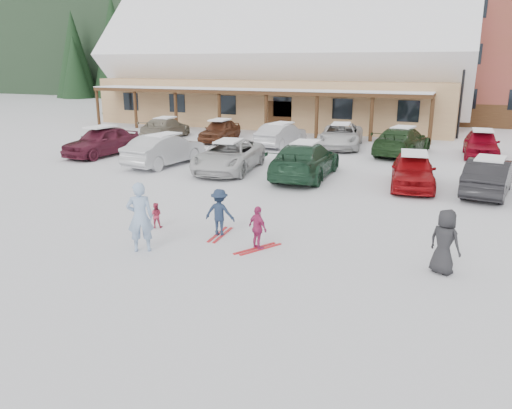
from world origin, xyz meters
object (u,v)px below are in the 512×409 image
at_px(toddler_red, 156,215).
at_px(parked_car_1, 165,150).
at_px(child_navy, 220,212).
at_px(adult_skier, 140,217).
at_px(parked_car_7, 166,128).
at_px(parked_car_0, 102,141).
at_px(parked_car_10, 341,136).
at_px(parked_car_9, 281,135).
at_px(lamp_post, 462,88).
at_px(bystander_dark, 445,242).
at_px(parked_car_12, 481,144).
at_px(day_lodge, 278,75).
at_px(child_magenta, 258,228).
at_px(parked_car_4, 413,170).
at_px(parked_car_8, 220,131).
at_px(parked_car_5, 488,177).
at_px(parked_car_3, 305,160).
at_px(parked_car_11, 402,141).
at_px(parked_car_2, 229,156).

bearing_deg(toddler_red, parked_car_1, -84.92).
distance_m(toddler_red, parked_car_1, 9.80).
bearing_deg(child_navy, adult_skier, 50.39).
bearing_deg(parked_car_7, parked_car_0, 85.04).
bearing_deg(parked_car_10, parked_car_9, -173.20).
height_order(adult_skier, parked_car_9, adult_skier).
height_order(lamp_post, adult_skier, lamp_post).
bearing_deg(bystander_dark, child_navy, 25.59).
distance_m(parked_car_7, parked_car_12, 19.26).
bearing_deg(parked_car_9, day_lodge, -61.51).
relative_size(day_lodge, child_magenta, 24.12).
height_order(bystander_dark, parked_car_4, bystander_dark).
height_order(lamp_post, parked_car_4, lamp_post).
xyz_separation_m(parked_car_8, parked_car_9, (4.29, -0.38, 0.01)).
bearing_deg(parked_car_9, parked_car_1, 73.79).
bearing_deg(parked_car_5, parked_car_1, 7.36).
xyz_separation_m(toddler_red, parked_car_3, (2.14, 8.38, 0.39)).
height_order(parked_car_9, parked_car_11, parked_car_11).
bearing_deg(parked_car_3, parked_car_7, -34.82).
height_order(parked_car_10, parked_car_12, parked_car_12).
bearing_deg(child_magenta, parked_car_3, -51.02).
xyz_separation_m(lamp_post, parked_car_3, (-5.86, -15.24, -2.51)).
bearing_deg(lamp_post, toddler_red, -108.73).
xyz_separation_m(lamp_post, parked_car_12, (1.31, -6.86, -2.57)).
distance_m(parked_car_7, parked_car_8, 3.91).
bearing_deg(parked_car_2, parked_car_5, -7.32).
distance_m(toddler_red, parked_car_8, 17.48).
relative_size(parked_car_7, parked_car_10, 0.93).
xyz_separation_m(adult_skier, bystander_dark, (7.49, 1.53, -0.15)).
relative_size(day_lodge, adult_skier, 15.39).
relative_size(parked_car_1, parked_car_4, 1.11).
bearing_deg(parked_car_7, parked_car_9, 171.55).
bearing_deg(parked_car_4, lamp_post, 78.16).
xyz_separation_m(parked_car_7, parked_car_8, (3.90, 0.26, 0.00)).
bearing_deg(adult_skier, parked_car_4, -151.77).
distance_m(parked_car_8, parked_car_11, 11.40).
distance_m(day_lodge, parked_car_5, 24.75).
relative_size(bystander_dark, parked_car_1, 0.34).
height_order(day_lodge, adult_skier, day_lodge).
relative_size(bystander_dark, parked_car_4, 0.38).
xyz_separation_m(adult_skier, parked_car_12, (8.56, 18.57, -0.22)).
xyz_separation_m(parked_car_2, parked_car_10, (3.23, 8.56, 0.00)).
bearing_deg(parked_car_7, parked_car_5, 150.30).
relative_size(toddler_red, parked_car_2, 0.15).
bearing_deg(parked_car_11, parked_car_9, 6.91).
xyz_separation_m(lamp_post, toddler_red, (-8.01, -23.61, -2.90)).
xyz_separation_m(parked_car_3, parked_car_11, (3.21, 7.37, -0.02)).
bearing_deg(parked_car_9, parked_car_2, 98.65).
distance_m(child_navy, parked_car_5, 10.96).
bearing_deg(parked_car_0, parked_car_11, 28.37).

